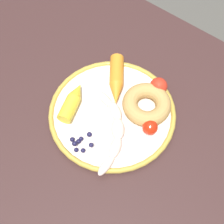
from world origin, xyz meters
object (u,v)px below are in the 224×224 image
carrot_yellow (72,101)px  tomato_near (150,127)px  donut (147,104)px  tomato_mid (158,86)px  dining_table (110,128)px  banana (113,129)px  plate (112,113)px  carrot_orange (116,80)px  blueberry_pile (81,142)px

carrot_yellow → tomato_near: bearing=18.1°
donut → tomato_mid: size_ratio=2.63×
dining_table → banana: (0.04, -0.04, 0.11)m
plate → banana: (0.03, -0.04, 0.02)m
carrot_orange → tomato_near: same height
dining_table → tomato_mid: tomato_mid is taller
donut → tomato_mid: bearing=96.3°
banana → donut: size_ratio=1.47×
tomato_mid → tomato_near: bearing=-64.8°
plate → carrot_orange: bearing=121.3°
dining_table → carrot_yellow: carrot_yellow is taller
plate → carrot_yellow: carrot_yellow is taller
tomato_near → blueberry_pile: bearing=-129.3°
donut → tomato_near: (0.04, -0.04, -0.00)m
plate → carrot_yellow: size_ratio=2.77×
tomato_mid → carrot_yellow: bearing=-130.0°
banana → carrot_orange: carrot_orange is taller
plate → blueberry_pile: blueberry_pile is taller
dining_table → tomato_near: (0.10, 0.01, 0.11)m
banana → carrot_yellow: size_ratio=1.54×
blueberry_pile → tomato_mid: tomato_mid is taller
tomato_mid → carrot_orange: bearing=-153.3°
tomato_near → donut: bearing=133.1°
banana → carrot_yellow: bearing=-177.5°
donut → blueberry_pile: (-0.06, -0.16, -0.01)m
plate → carrot_yellow: bearing=-152.5°
banana → tomato_mid: bearing=84.5°
tomato_near → plate: bearing=-170.9°
dining_table → carrot_yellow: bearing=-149.4°
dining_table → tomato_mid: 0.17m
plate → tomato_near: size_ratio=8.58×
carrot_orange → tomato_mid: 0.10m
carrot_yellow → plate: bearing=27.5°
carrot_orange → donut: donut is taller
carrot_orange → carrot_yellow: (-0.04, -0.11, -0.00)m
dining_table → carrot_yellow: 0.14m
carrot_yellow → carrot_orange: bearing=69.6°
plate → dining_table: bearing=174.7°
plate → blueberry_pile: size_ratio=5.26×
tomato_near → tomato_mid: 0.11m
plate → banana: bearing=-47.9°
banana → carrot_orange: (-0.08, 0.11, 0.00)m
dining_table → donut: (0.06, 0.06, 0.11)m
banana → tomato_mid: tomato_mid is taller
dining_table → donut: size_ratio=11.18×
donut → tomato_near: donut is taller
carrot_orange → blueberry_pile: size_ratio=2.28×
dining_table → carrot_yellow: size_ratio=11.76×
plate → donut: (0.06, 0.06, 0.02)m
plate → blueberry_pile: 0.11m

